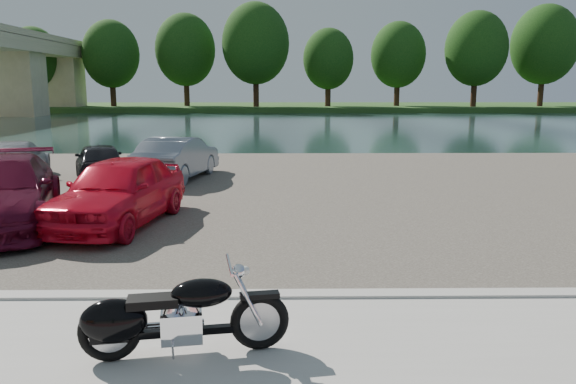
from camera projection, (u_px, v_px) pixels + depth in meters
ground at (279, 370)px, 6.17m from camera, size 200.00×200.00×0.00m
kerb at (280, 297)px, 8.12m from camera, size 60.00×0.30×0.14m
parking_lot at (280, 189)px, 16.97m from camera, size 60.00×18.00×0.04m
river at (280, 125)px, 45.47m from camera, size 120.00×40.00×0.00m
far_bank at (280, 107)px, 76.86m from camera, size 120.00×24.00×0.60m
far_trees at (315, 50)px, 69.48m from camera, size 70.25×10.68×12.52m
motorcycle at (166, 317)px, 6.20m from camera, size 2.32×0.80×1.05m
car_3 at (1, 192)px, 12.19m from camera, size 3.60×5.66×1.53m
car_4 at (118, 191)px, 12.37m from camera, size 2.53×4.74×1.53m
car_7 at (14, 160)px, 18.27m from camera, size 3.06×4.88×1.32m
car_8 at (100, 161)px, 18.34m from camera, size 2.68×3.94×1.25m
car_9 at (178, 158)px, 18.58m from camera, size 2.32×4.51×1.42m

